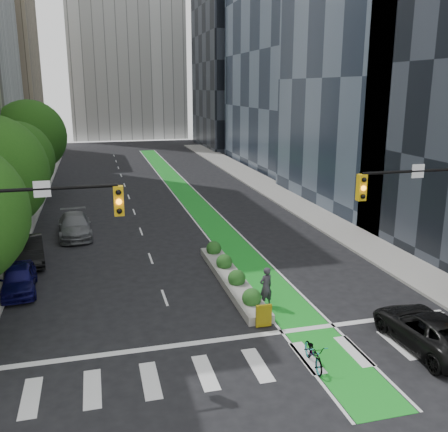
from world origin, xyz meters
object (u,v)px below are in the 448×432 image
median_planter (231,276)px  parked_car_left_mid (29,250)px  parked_car_left_far (75,225)px  parked_car_right (428,330)px  cyclist (266,287)px  parked_car_left_near (19,279)px  bicycle (314,354)px

median_planter → parked_car_left_mid: size_ratio=2.25×
median_planter → parked_car_left_mid: (-10.70, 6.09, 0.38)m
parked_car_left_far → parked_car_right: 23.94m
cyclist → parked_car_left_near: 12.46m
median_planter → bicycle: median_planter is taller
cyclist → parked_car_right: 7.20m
parked_car_left_mid → median_planter: bearing=-37.1°
parked_car_left_near → median_planter: bearing=-12.7°
cyclist → parked_car_right: (5.00, -5.18, -0.26)m
cyclist → parked_car_left_near: (-11.50, 4.78, -0.27)m
median_planter → parked_car_right: (5.80, -8.40, 0.35)m
cyclist → parked_car_left_mid: cyclist is taller
median_planter → parked_car_left_near: (-10.70, 1.56, 0.33)m
bicycle → cyclist: bearing=96.1°
parked_car_left_mid → parked_car_left_far: size_ratio=0.87×
bicycle → parked_car_left_far: 21.58m
cyclist → parked_car_right: size_ratio=0.38×
median_planter → parked_car_left_mid: bearing=150.3°
parked_car_left_near → parked_car_left_far: (2.47, 9.43, 0.06)m
bicycle → parked_car_right: size_ratio=0.37×
parked_car_left_far → parked_car_right: (14.03, -19.40, -0.04)m
parked_car_left_near → cyclist: bearing=-26.9°
parked_car_left_near → parked_car_left_far: size_ratio=0.78×
median_planter → parked_car_right: 10.21m
bicycle → parked_car_left_near: (-11.50, 10.17, 0.20)m
parked_car_left_far → parked_car_right: bearing=-57.6°
median_planter → parked_car_left_far: bearing=126.8°
median_planter → cyclist: size_ratio=5.25×
cyclist → parked_car_left_near: bearing=-41.5°
cyclist → parked_car_left_far: bearing=-76.5°
cyclist → parked_car_left_near: size_ratio=0.47×
parked_car_left_mid → parked_car_right: bearing=-48.7°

